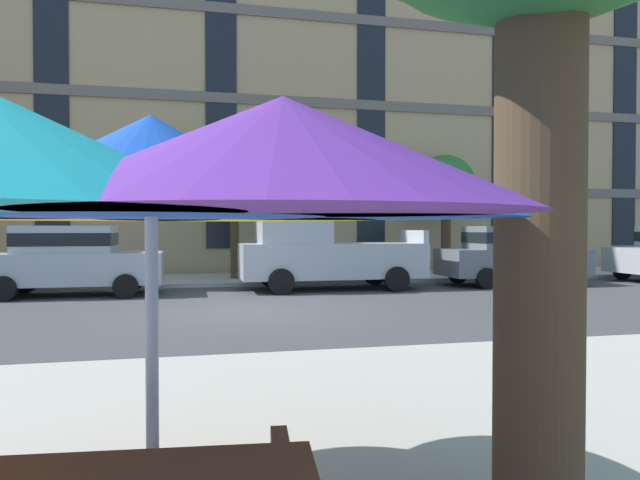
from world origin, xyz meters
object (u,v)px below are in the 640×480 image
pickup_silver (323,253)px  sedan_gray (511,254)px  patio_umbrella (151,173)px  street_tree_middle (242,178)px  street_tree_right (444,190)px  sedan_silver (71,258)px

pickup_silver → sedan_gray: size_ratio=1.16×
sedan_gray → patio_umbrella: (-9.62, -12.70, 1.02)m
sedan_gray → street_tree_middle: size_ratio=0.96×
patio_umbrella → sedan_gray: bearing=52.8°
sedan_gray → pickup_silver: bearing=180.0°
street_tree_right → sedan_gray: bearing=-83.4°
street_tree_middle → sedan_gray: bearing=-19.9°
pickup_silver → sedan_gray: bearing=-0.0°
pickup_silver → street_tree_middle: street_tree_middle is taller
street_tree_middle → patio_umbrella: 15.70m
pickup_silver → patio_umbrella: bearing=-106.6°
street_tree_right → sedan_silver: bearing=-162.5°
pickup_silver → sedan_gray: pickup_silver is taller
sedan_silver → sedan_gray: same height
sedan_silver → street_tree_middle: street_tree_middle is taller
sedan_gray → street_tree_middle: (-7.86, 2.85, 2.38)m
pickup_silver → patio_umbrella: 13.29m
sedan_silver → street_tree_middle: size_ratio=0.96×
sedan_silver → pickup_silver: size_ratio=0.86×
street_tree_right → patio_umbrella: bearing=-119.1°
sedan_gray → patio_umbrella: 15.97m
patio_umbrella → sedan_silver: bearing=102.5°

